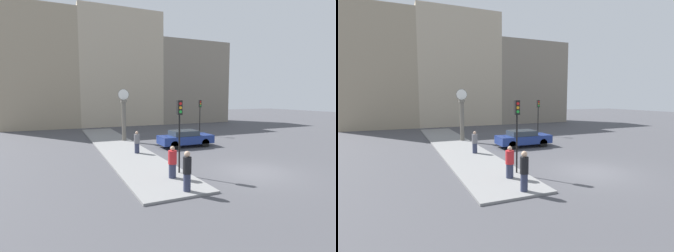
# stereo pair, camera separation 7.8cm
# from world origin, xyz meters

# --- Properties ---
(ground_plane) EXTENTS (120.00, 120.00, 0.00)m
(ground_plane) POSITION_xyz_m (0.00, 0.00, 0.00)
(ground_plane) COLOR #47474C
(sidewalk_corner) EXTENTS (3.47, 24.38, 0.11)m
(sidewalk_corner) POSITION_xyz_m (-5.34, 10.19, 0.05)
(sidewalk_corner) COLOR gray
(sidewalk_corner) RESTS_ON ground_plane
(building_row) EXTENTS (32.56, 5.00, 16.14)m
(building_row) POSITION_xyz_m (-0.70, 27.22, 7.46)
(building_row) COLOR gray
(building_row) RESTS_ON ground_plane
(sedan_car) EXTENTS (4.51, 1.81, 1.37)m
(sedan_car) POSITION_xyz_m (-0.16, 8.08, 0.72)
(sedan_car) COLOR navy
(sedan_car) RESTS_ON ground_plane
(traffic_light_near) EXTENTS (0.26, 0.24, 3.85)m
(traffic_light_near) POSITION_xyz_m (-4.05, 1.17, 2.86)
(traffic_light_near) COLOR black
(traffic_light_near) RESTS_ON sidewalk_corner
(traffic_light_far) EXTENTS (0.26, 0.24, 3.79)m
(traffic_light_far) POSITION_xyz_m (4.13, 13.09, 2.71)
(traffic_light_far) COLOR black
(traffic_light_far) RESTS_ON ground_plane
(street_clock) EXTENTS (1.03, 0.49, 4.75)m
(street_clock) POSITION_xyz_m (-4.22, 12.59, 2.38)
(street_clock) COLOR #666056
(street_clock) RESTS_ON sidewalk_corner
(pedestrian_red_top) EXTENTS (0.43, 0.43, 1.61)m
(pedestrian_red_top) POSITION_xyz_m (-4.75, 0.50, 0.89)
(pedestrian_red_top) COLOR #2D334C
(pedestrian_red_top) RESTS_ON sidewalk_corner
(pedestrian_black_jacket) EXTENTS (0.37, 0.37, 1.75)m
(pedestrian_black_jacket) POSITION_xyz_m (-4.93, -1.43, 0.99)
(pedestrian_black_jacket) COLOR #2D334C
(pedestrian_black_jacket) RESTS_ON sidewalk_corner
(pedestrian_grey_jacket) EXTENTS (0.40, 0.40, 1.59)m
(pedestrian_grey_jacket) POSITION_xyz_m (-4.71, 6.79, 0.89)
(pedestrian_grey_jacket) COLOR #2D334C
(pedestrian_grey_jacket) RESTS_ON sidewalk_corner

